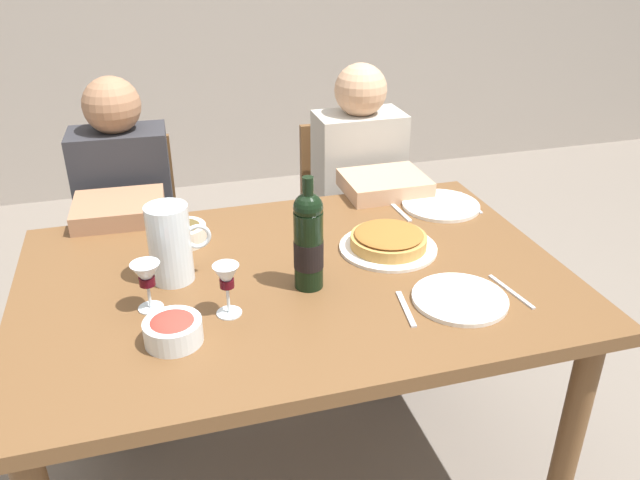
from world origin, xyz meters
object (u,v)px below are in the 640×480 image
water_pitcher (171,248)px  diner_left (128,234)px  diner_right (367,210)px  dinner_plate_right_setting (441,205)px  wine_bottle (309,241)px  wine_glass_right_diner (227,280)px  salad_bowl (173,329)px  dinner_plate_left_setting (460,299)px  wine_glass_left_diner (147,277)px  olive_bowl (183,232)px  baked_tart (388,241)px  chair_right (348,213)px  dining_table (296,302)px  chair_left (134,235)px

water_pitcher → diner_left: size_ratio=0.19×
diner_right → dinner_plate_right_setting: bearing=111.8°
wine_bottle → wine_glass_right_diner: (-0.23, -0.07, -0.04)m
salad_bowl → dinner_plate_left_setting: 0.72m
wine_glass_left_diner → diner_right: size_ratio=0.11×
salad_bowl → dinner_plate_right_setting: (0.93, 0.53, -0.03)m
wine_glass_left_diner → dinner_plate_right_setting: wine_glass_left_diner is taller
olive_bowl → dinner_plate_right_setting: 0.87m
dinner_plate_right_setting → diner_right: (-0.14, 0.34, -0.15)m
diner_left → baked_tart: bearing=143.7°
wine_glass_right_diner → dinner_plate_right_setting: 0.91m
water_pitcher → wine_glass_left_diner: (-0.07, -0.13, -0.00)m
baked_tart → chair_right: size_ratio=0.33×
dining_table → salad_bowl: 0.43m
olive_bowl → chair_right: bearing=39.5°
wine_glass_left_diner → wine_glass_right_diner: bearing=-22.6°
baked_tart → water_pitcher: bearing=180.0°
dining_table → diner_left: size_ratio=1.29×
dining_table → wine_bottle: size_ratio=4.79×
olive_bowl → dinner_plate_right_setting: bearing=1.5°
dinner_plate_left_setting → wine_bottle: bearing=153.2°
wine_glass_left_diner → chair_left: (-0.05, 0.98, -0.36)m
olive_bowl → salad_bowl: bearing=-97.7°
wine_glass_left_diner → chair_left: wine_glass_left_diner is taller
diner_left → chair_right: bearing=-164.8°
wine_glass_right_diner → dinner_plate_right_setting: wine_glass_right_diner is taller
dining_table → wine_glass_left_diner: bearing=-170.6°
dining_table → olive_bowl: bearing=134.8°
wine_glass_left_diner → chair_left: 1.05m
wine_bottle → dining_table: bearing=107.5°
dining_table → olive_bowl: 0.42m
wine_glass_right_diner → chair_right: (0.66, 1.03, -0.36)m
salad_bowl → dinner_plate_right_setting: salad_bowl is taller
olive_bowl → dinner_plate_left_setting: olive_bowl is taller
olive_bowl → chair_left: 0.72m
wine_glass_right_diner → diner_right: bearing=50.3°
diner_left → chair_right: 0.93m
chair_left → chair_right: 0.90m
baked_tart → wine_glass_left_diner: size_ratio=2.23×
olive_bowl → dinner_plate_right_setting: (0.87, 0.02, -0.03)m
water_pitcher → diner_right: size_ratio=0.19×
dining_table → wine_bottle: wine_bottle is taller
dining_table → diner_left: bearing=123.7°
olive_bowl → diner_left: 0.47m
dining_table → wine_bottle: (0.02, -0.07, 0.23)m
dinner_plate_right_setting → diner_left: size_ratio=0.23×
diner_left → diner_right: 0.91m
water_pitcher → diner_right: diner_right is taller
water_pitcher → dinner_plate_left_setting: (0.70, -0.32, -0.09)m
wine_bottle → salad_bowl: 0.41m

